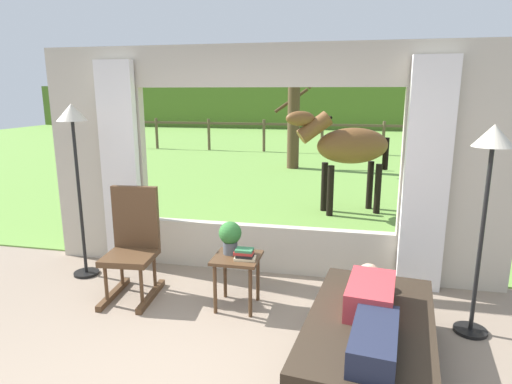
# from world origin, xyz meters

# --- Properties ---
(back_wall_with_window) EXTENTS (5.20, 0.12, 2.55)m
(back_wall_with_window) POSITION_xyz_m (0.00, 2.26, 1.25)
(back_wall_with_window) COLOR #BCB29E
(back_wall_with_window) RESTS_ON ground_plane
(curtain_panel_left) EXTENTS (0.44, 0.10, 2.40)m
(curtain_panel_left) POSITION_xyz_m (-1.69, 2.12, 1.20)
(curtain_panel_left) COLOR silver
(curtain_panel_left) RESTS_ON ground_plane
(curtain_panel_right) EXTENTS (0.44, 0.10, 2.40)m
(curtain_panel_right) POSITION_xyz_m (1.69, 2.12, 1.20)
(curtain_panel_right) COLOR silver
(curtain_panel_right) RESTS_ON ground_plane
(outdoor_pasture_lawn) EXTENTS (36.00, 21.68, 0.02)m
(outdoor_pasture_lawn) POSITION_xyz_m (0.00, 13.16, 0.01)
(outdoor_pasture_lawn) COLOR olive
(outdoor_pasture_lawn) RESTS_ON ground_plane
(distant_hill_ridge) EXTENTS (36.00, 2.00, 2.40)m
(distant_hill_ridge) POSITION_xyz_m (0.00, 23.00, 1.20)
(distant_hill_ridge) COLOR #517028
(distant_hill_ridge) RESTS_ON ground_plane
(recliner_sofa) EXTENTS (1.11, 1.80, 0.42)m
(recliner_sofa) POSITION_xyz_m (1.13, 0.59, 0.22)
(recliner_sofa) COLOR black
(recliner_sofa) RESTS_ON ground_plane
(reclining_person) EXTENTS (0.41, 1.44, 0.22)m
(reclining_person) POSITION_xyz_m (1.13, 0.54, 0.52)
(reclining_person) COLOR #B23338
(reclining_person) RESTS_ON recliner_sofa
(rocking_chair) EXTENTS (0.52, 0.72, 1.12)m
(rocking_chair) POSITION_xyz_m (-1.19, 1.39, 0.55)
(rocking_chair) COLOR #4C331E
(rocking_chair) RESTS_ON ground_plane
(side_table) EXTENTS (0.44, 0.44, 0.52)m
(side_table) POSITION_xyz_m (-0.09, 1.33, 0.43)
(side_table) COLOR #4C331E
(side_table) RESTS_ON ground_plane
(potted_plant) EXTENTS (0.22, 0.22, 0.32)m
(potted_plant) POSITION_xyz_m (-0.17, 1.39, 0.70)
(potted_plant) COLOR #4C5156
(potted_plant) RESTS_ON side_table
(book_stack) EXTENTS (0.21, 0.15, 0.10)m
(book_stack) POSITION_xyz_m (0.00, 1.28, 0.57)
(book_stack) COLOR beige
(book_stack) RESTS_ON side_table
(floor_lamp_left) EXTENTS (0.32, 0.32, 1.93)m
(floor_lamp_left) POSITION_xyz_m (-1.98, 1.72, 1.56)
(floor_lamp_left) COLOR black
(floor_lamp_left) RESTS_ON ground_plane
(floor_lamp_right) EXTENTS (0.32, 0.32, 1.81)m
(floor_lamp_right) POSITION_xyz_m (2.02, 1.31, 1.46)
(floor_lamp_right) COLOR black
(floor_lamp_right) RESTS_ON ground_plane
(horse) EXTENTS (1.79, 1.01, 1.73)m
(horse) POSITION_xyz_m (0.89, 4.99, 1.16)
(horse) COLOR brown
(horse) RESTS_ON outdoor_pasture_lawn
(pasture_tree) EXTENTS (1.43, 1.22, 3.15)m
(pasture_tree) POSITION_xyz_m (-0.58, 9.24, 1.41)
(pasture_tree) COLOR #4C3823
(pasture_tree) RESTS_ON outdoor_pasture_lawn
(pasture_fence_line) EXTENTS (16.10, 0.10, 1.10)m
(pasture_fence_line) POSITION_xyz_m (0.00, 12.44, 0.74)
(pasture_fence_line) COLOR brown
(pasture_fence_line) RESTS_ON outdoor_pasture_lawn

